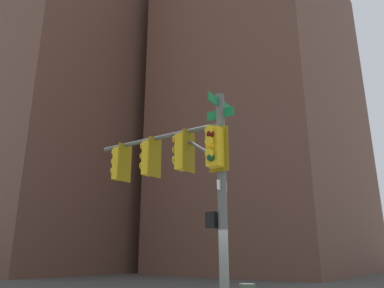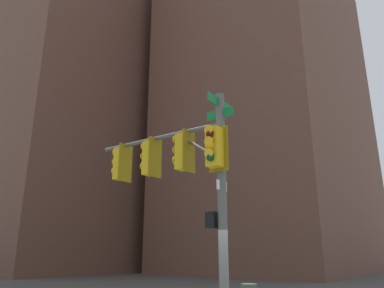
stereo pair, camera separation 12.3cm
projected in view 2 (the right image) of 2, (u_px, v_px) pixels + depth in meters
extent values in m
cylinder|color=#4C514C|center=(222.00, 208.00, 8.93)|extent=(0.23, 0.23, 6.02)
cylinder|color=#4C514C|center=(157.00, 138.00, 10.74)|extent=(0.41, 4.30, 0.12)
cylinder|color=#4C514C|center=(196.00, 146.00, 9.85)|extent=(0.15, 1.04, 0.75)
cube|color=#0F6B33|center=(220.00, 103.00, 9.73)|extent=(1.18, 0.11, 0.24)
cube|color=#0F6B33|center=(220.00, 114.00, 9.64)|extent=(0.08, 0.79, 0.24)
cube|color=white|center=(222.00, 186.00, 9.09)|extent=(0.45, 0.06, 0.24)
cube|color=gold|center=(183.00, 152.00, 10.05)|extent=(0.36, 0.36, 1.00)
cube|color=#7D640C|center=(189.00, 151.00, 9.95)|extent=(0.55, 0.08, 1.16)
sphere|color=#470A07|center=(177.00, 143.00, 10.25)|extent=(0.20, 0.20, 0.20)
cylinder|color=gold|center=(176.00, 140.00, 10.31)|extent=(0.23, 0.06, 0.23)
sphere|color=#4C330A|center=(177.00, 153.00, 10.16)|extent=(0.20, 0.20, 0.20)
cylinder|color=gold|center=(175.00, 150.00, 10.23)|extent=(0.23, 0.06, 0.23)
sphere|color=green|center=(177.00, 164.00, 10.08)|extent=(0.20, 0.20, 0.20)
cylinder|color=gold|center=(175.00, 161.00, 10.14)|extent=(0.23, 0.06, 0.23)
cube|color=gold|center=(150.00, 158.00, 10.71)|extent=(0.36, 0.36, 1.00)
cube|color=#7D640C|center=(155.00, 157.00, 10.60)|extent=(0.55, 0.08, 1.16)
sphere|color=#470A07|center=(145.00, 149.00, 10.91)|extent=(0.20, 0.20, 0.20)
cylinder|color=gold|center=(144.00, 147.00, 10.97)|extent=(0.23, 0.06, 0.23)
sphere|color=#4C330A|center=(145.00, 159.00, 10.82)|extent=(0.20, 0.20, 0.20)
cylinder|color=gold|center=(143.00, 157.00, 10.88)|extent=(0.23, 0.06, 0.23)
sphere|color=green|center=(145.00, 169.00, 10.73)|extent=(0.20, 0.20, 0.20)
cylinder|color=gold|center=(143.00, 166.00, 10.79)|extent=(0.23, 0.06, 0.23)
cube|color=gold|center=(121.00, 164.00, 11.36)|extent=(0.36, 0.36, 1.00)
cube|color=#7D640C|center=(125.00, 163.00, 11.26)|extent=(0.55, 0.08, 1.16)
sphere|color=red|center=(117.00, 155.00, 11.56)|extent=(0.20, 0.20, 0.20)
cylinder|color=gold|center=(116.00, 153.00, 11.62)|extent=(0.23, 0.06, 0.23)
sphere|color=#4C330A|center=(116.00, 165.00, 11.47)|extent=(0.20, 0.20, 0.20)
cylinder|color=gold|center=(115.00, 162.00, 11.54)|extent=(0.23, 0.06, 0.23)
sphere|color=#0A3819|center=(116.00, 174.00, 11.39)|extent=(0.20, 0.20, 0.20)
cylinder|color=gold|center=(114.00, 171.00, 11.45)|extent=(0.23, 0.06, 0.23)
cube|color=gold|center=(214.00, 147.00, 9.11)|extent=(0.36, 0.36, 1.00)
cube|color=#7D640C|center=(218.00, 149.00, 9.26)|extent=(0.08, 0.55, 1.16)
sphere|color=#470A07|center=(210.00, 134.00, 9.03)|extent=(0.20, 0.20, 0.20)
cylinder|color=gold|center=(208.00, 129.00, 9.01)|extent=(0.06, 0.23, 0.23)
sphere|color=#F29E0C|center=(210.00, 145.00, 8.95)|extent=(0.20, 0.20, 0.20)
cylinder|color=gold|center=(209.00, 141.00, 8.92)|extent=(0.06, 0.23, 0.23)
sphere|color=#0A3819|center=(210.00, 157.00, 8.86)|extent=(0.20, 0.20, 0.20)
cylinder|color=gold|center=(209.00, 153.00, 8.84)|extent=(0.06, 0.23, 0.23)
cube|color=black|center=(213.00, 220.00, 9.00)|extent=(0.38, 0.28, 0.40)
cube|color=#EA5914|center=(209.00, 221.00, 9.07)|extent=(0.25, 0.04, 0.28)
cube|color=brown|center=(93.00, 115.00, 51.55)|extent=(27.19, 21.05, 41.28)
cube|color=brown|center=(269.00, 112.00, 45.69)|extent=(23.60, 18.64, 37.80)
cube|color=#7A99B2|center=(96.00, 38.00, 60.93)|extent=(23.23, 26.46, 72.68)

